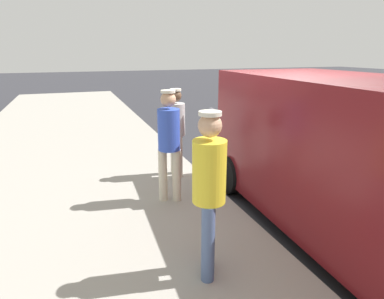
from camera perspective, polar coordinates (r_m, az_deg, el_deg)
The scene contains 7 objects.
ground_plane at distance 6.11m, azimuth 14.37°, elevation -7.57°, with size 80.00×80.00×0.00m, color #2D2D33.
sidewalk_slab at distance 5.13m, azimuth -20.77°, elevation -12.23°, with size 5.00×32.00×0.15m, color #9E998E.
parking_meter_near at distance 4.98m, azimuth 3.24°, elevation 1.79°, with size 0.14×0.18×1.52m.
pedestrian_in_gray at distance 6.12m, azimuth -2.81°, elevation 3.92°, with size 0.34×0.36×1.67m.
pedestrian_in_blue at distance 5.03m, azimuth -4.05°, elevation 1.82°, with size 0.34×0.34×1.77m.
pedestrian_in_yellow at distance 3.29m, azimuth 3.00°, elevation -6.33°, with size 0.34×0.34×1.78m.
parked_van at distance 4.64m, azimuth 28.83°, elevation -1.80°, with size 2.30×5.27×2.15m.
Camera 1 is at (3.28, 4.53, 2.47)m, focal length 30.44 mm.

